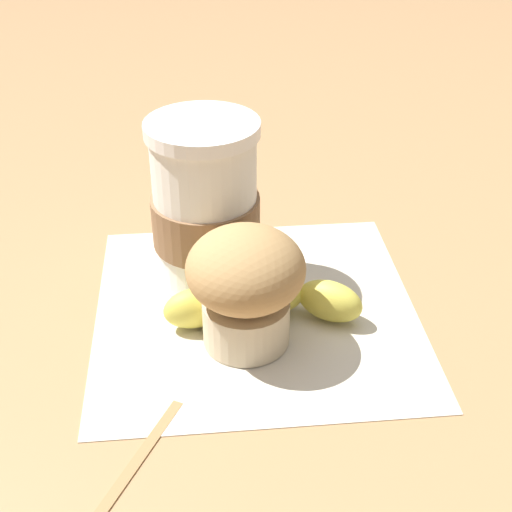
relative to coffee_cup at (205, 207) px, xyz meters
The scene contains 6 objects.
ground_plane 0.09m from the coffee_cup, 37.82° to the right, with size 3.00×3.00×0.00m, color #A87C51.
paper_napkin 0.09m from the coffee_cup, 37.82° to the right, with size 0.24×0.24×0.00m, color beige.
coffee_cup is the anchor object (origin of this frame).
muffin 0.09m from the coffee_cup, 57.39° to the right, with size 0.08×0.08×0.09m.
banana 0.08m from the coffee_cup, 39.98° to the right, with size 0.15×0.07×0.03m.
wooden_stirrer 0.20m from the coffee_cup, 88.48° to the right, with size 0.11×0.01×0.00m, color #9E7547.
Camera 1 is at (0.08, -0.42, 0.33)m, focal length 50.00 mm.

